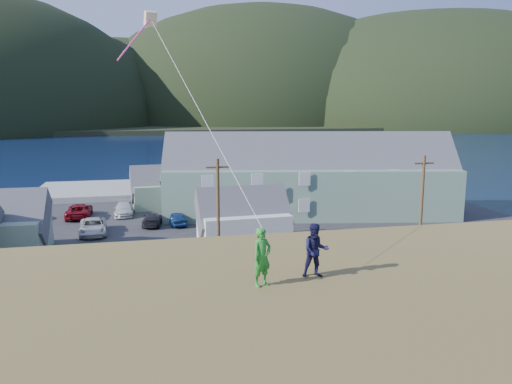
{
  "coord_description": "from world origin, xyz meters",
  "views": [
    {
      "loc": [
        -3.64,
        -32.19,
        12.57
      ],
      "look_at": [
        0.81,
        -11.5,
        8.8
      ],
      "focal_mm": 35.0,
      "sensor_mm": 36.0,
      "label": 1
    }
  ],
  "objects_px": {
    "lodge": "(309,177)",
    "shed_white": "(243,219)",
    "wharf": "(134,190)",
    "kite_flyer_navy": "(316,251)",
    "kite_flyer_green": "(262,257)",
    "shed_palegreen_far": "(170,187)"
  },
  "relations": [
    {
      "from": "lodge",
      "to": "wharf",
      "type": "bearing_deg",
      "value": 146.77
    },
    {
      "from": "shed_white",
      "to": "kite_flyer_navy",
      "type": "height_order",
      "value": "kite_flyer_navy"
    },
    {
      "from": "wharf",
      "to": "kite_flyer_navy",
      "type": "relative_size",
      "value": 15.19
    },
    {
      "from": "kite_flyer_green",
      "to": "shed_palegreen_far",
      "type": "bearing_deg",
      "value": 62.64
    },
    {
      "from": "lodge",
      "to": "kite_flyer_navy",
      "type": "height_order",
      "value": "lodge"
    },
    {
      "from": "wharf",
      "to": "lodge",
      "type": "height_order",
      "value": "lodge"
    },
    {
      "from": "wharf",
      "to": "shed_palegreen_far",
      "type": "height_order",
      "value": "shed_palegreen_far"
    },
    {
      "from": "shed_palegreen_far",
      "to": "kite_flyer_green",
      "type": "xyz_separation_m",
      "value": [
        0.81,
        -47.35,
        5.67
      ]
    },
    {
      "from": "shed_white",
      "to": "shed_palegreen_far",
      "type": "bearing_deg",
      "value": 103.53
    },
    {
      "from": "lodge",
      "to": "shed_palegreen_far",
      "type": "xyz_separation_m",
      "value": [
        -15.22,
        8.03,
        -1.97
      ]
    },
    {
      "from": "kite_flyer_green",
      "to": "wharf",
      "type": "bearing_deg",
      "value": 67.06
    },
    {
      "from": "wharf",
      "to": "kite_flyer_navy",
      "type": "bearing_deg",
      "value": -82.81
    },
    {
      "from": "lodge",
      "to": "shed_white",
      "type": "height_order",
      "value": "lodge"
    },
    {
      "from": "lodge",
      "to": "kite_flyer_green",
      "type": "height_order",
      "value": "lodge"
    },
    {
      "from": "wharf",
      "to": "shed_white",
      "type": "height_order",
      "value": "shed_white"
    },
    {
      "from": "shed_palegreen_far",
      "to": "kite_flyer_navy",
      "type": "bearing_deg",
      "value": -91.75
    },
    {
      "from": "lodge",
      "to": "shed_white",
      "type": "relative_size",
      "value": 4.04
    },
    {
      "from": "kite_flyer_green",
      "to": "kite_flyer_navy",
      "type": "distance_m",
      "value": 1.84
    },
    {
      "from": "wharf",
      "to": "lodge",
      "type": "relative_size",
      "value": 0.78
    },
    {
      "from": "lodge",
      "to": "kite_flyer_navy",
      "type": "xyz_separation_m",
      "value": [
        -12.61,
        -38.92,
        3.67
      ]
    },
    {
      "from": "lodge",
      "to": "kite_flyer_green",
      "type": "distance_m",
      "value": 42.04
    },
    {
      "from": "lodge",
      "to": "kite_flyer_green",
      "type": "xyz_separation_m",
      "value": [
        -14.41,
        -39.32,
        3.7
      ]
    }
  ]
}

